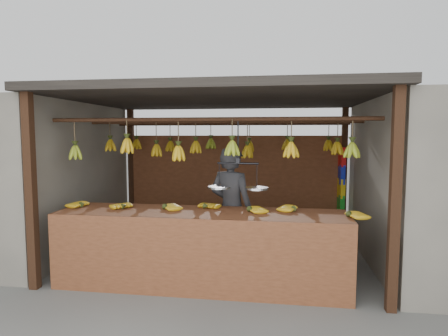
# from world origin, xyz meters

# --- Properties ---
(ground) EXTENTS (80.00, 80.00, 0.00)m
(ground) POSITION_xyz_m (0.00, 0.00, 0.00)
(ground) COLOR #5B5B57
(stall) EXTENTS (4.30, 3.30, 2.40)m
(stall) POSITION_xyz_m (0.00, 0.33, 1.97)
(stall) COLOR black
(stall) RESTS_ON ground
(neighbor_left) EXTENTS (3.00, 3.00, 2.30)m
(neighbor_left) POSITION_xyz_m (-3.60, 0.00, 1.15)
(neighbor_left) COLOR slate
(neighbor_left) RESTS_ON ground
(counter) EXTENTS (3.56, 0.79, 0.96)m
(counter) POSITION_xyz_m (-0.07, -1.23, 0.71)
(counter) COLOR brown
(counter) RESTS_ON ground
(hanging_bananas) EXTENTS (3.57, 2.22, 0.39)m
(hanging_bananas) POSITION_xyz_m (-0.02, -0.00, 1.63)
(hanging_bananas) COLOR #92A523
(hanging_bananas) RESTS_ON ground
(balance_scale) EXTENTS (0.72, 0.29, 0.83)m
(balance_scale) POSITION_xyz_m (0.36, -1.00, 1.23)
(balance_scale) COLOR black
(balance_scale) RESTS_ON ground
(vendor) EXTENTS (0.71, 0.59, 1.67)m
(vendor) POSITION_xyz_m (0.23, -0.60, 0.83)
(vendor) COLOR #262628
(vendor) RESTS_ON ground
(bag_bundles) EXTENTS (0.08, 0.26, 1.18)m
(bag_bundles) POSITION_xyz_m (1.94, 1.35, 1.00)
(bag_bundles) COLOR red
(bag_bundles) RESTS_ON ground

